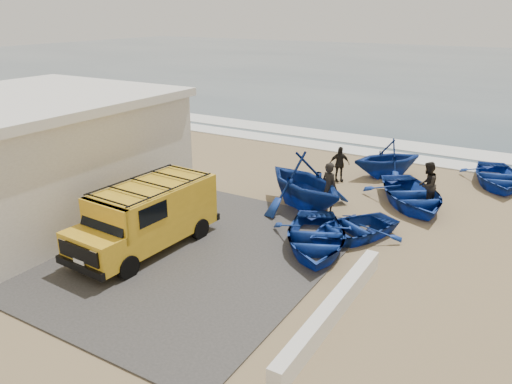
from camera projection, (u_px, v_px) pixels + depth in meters
The scene contains 17 objects.
ground at pixel (230, 231), 17.11m from camera, with size 160.00×160.00×0.00m, color #8E7752.
slab at pixel (146, 239), 16.45m from camera, with size 12.00×10.00×0.05m, color #42403D.
ocean at pixel (478, 70), 62.27m from camera, with size 180.00×88.00×0.01m, color #385166.
surf_line at pixel (354, 150), 26.78m from camera, with size 180.00×1.60×0.06m, color white.
surf_wash at pixel (369, 141), 28.80m from camera, with size 180.00×2.20×0.04m, color white.
building at pixel (30, 154), 18.35m from camera, with size 8.40×9.40×4.30m.
parapet at pixel (333, 309), 12.19m from camera, with size 0.35×6.00×0.55m, color silver.
van at pixel (147, 215), 15.55m from camera, with size 2.24×5.07×2.13m.
boat_near_left at pixel (315, 237), 15.71m from camera, with size 2.85×3.99×0.83m, color navy.
boat_near_right at pixel (351, 229), 16.45m from camera, with size 2.43×3.40×0.71m, color navy.
boat_mid_left at pixel (304, 181), 18.76m from camera, with size 3.56×4.12×2.17m, color navy.
boat_mid_right at pixel (412, 195), 19.20m from camera, with size 3.07×4.29×0.89m, color navy.
boat_far_left at pixel (387, 158), 22.42m from camera, with size 2.85×3.30×1.74m, color navy.
boat_far_right at pixel (498, 177), 21.40m from camera, with size 2.80×3.91×0.81m, color navy.
fisherman_front at pixel (329, 188), 18.39m from camera, with size 0.71×0.47×1.94m, color black.
fisherman_middle at pixel (427, 185), 18.89m from camera, with size 0.88×0.68×1.81m, color black.
fisherman_back at pixel (339, 164), 21.86m from camera, with size 0.92×0.38×1.56m, color black.
Camera 1 is at (8.74, -12.95, 7.17)m, focal length 35.00 mm.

